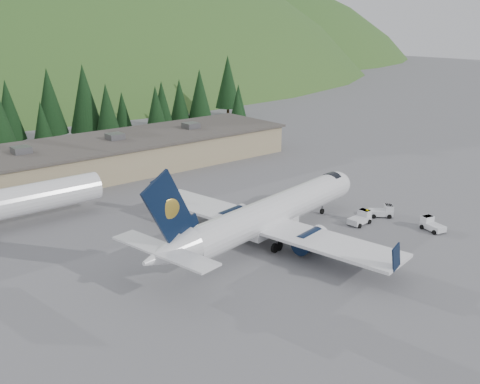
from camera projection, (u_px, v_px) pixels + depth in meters
name	position (u px, v px, depth m)	size (l,w,h in m)	color
ground	(274.00, 238.00, 60.87)	(600.00, 600.00, 0.00)	slate
airliner	(269.00, 215.00, 59.20)	(34.40, 32.45, 11.44)	white
baggage_tug_a	(361.00, 218.00, 64.91)	(3.10, 1.98, 1.61)	silver
baggage_tug_b	(383.00, 211.00, 67.29)	(3.14, 3.04, 1.56)	silver
baggage_tug_c	(431.00, 225.00, 62.94)	(2.22, 3.11, 1.53)	silver
terminal_building	(88.00, 159.00, 84.89)	(71.00, 17.00, 6.10)	#9B8967
ramp_worker	(366.00, 216.00, 65.05)	(0.66, 0.43, 1.81)	#E2C000
tree_line	(22.00, 112.00, 98.65)	(113.34, 19.61, 14.40)	black
hills	(68.00, 241.00, 270.66)	(614.00, 330.00, 300.00)	#22561E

